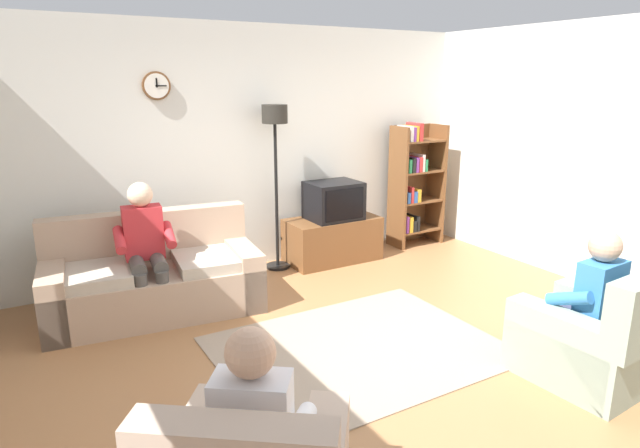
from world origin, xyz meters
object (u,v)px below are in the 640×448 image
person_on_couch (145,244)px  bookshelf (413,183)px  tv (334,201)px  person_in_left_armchair (258,424)px  couch (154,280)px  tv_stand (332,239)px  floor_lamp (275,142)px  armchair_near_bookshelf (592,342)px  person_in_right_armchair (586,297)px

person_on_couch → bookshelf: bearing=9.7°
tv → person_in_left_armchair: (-2.42, -3.28, -0.14)m
couch → tv: 2.28m
person_in_left_armchair → couch: bearing=85.7°
tv_stand → person_in_left_armchair: size_ratio=0.98×
tv_stand → floor_lamp: bearing=171.7°
tv → bookshelf: 1.27m
person_in_left_armchair → tv: bearing=53.6°
bookshelf → armchair_near_bookshelf: (-1.03, -3.28, -0.53)m
tv_stand → person_in_left_armchair: 4.11m
armchair_near_bookshelf → bookshelf: bearing=72.5°
bookshelf → person_in_left_armchair: bookshelf is taller
couch → armchair_near_bookshelf: same height
couch → person_in_right_armchair: bearing=-48.0°
tv_stand → armchair_near_bookshelf: 3.22m
couch → armchair_near_bookshelf: bearing=-48.9°
tv_stand → floor_lamp: 1.37m
bookshelf → person_in_left_armchair: bearing=-137.5°
couch → person_in_left_armchair: 2.90m
bookshelf → person_in_right_armchair: 3.37m
tv_stand → bookshelf: (1.26, 0.07, 0.56)m
floor_lamp → person_in_right_armchair: bearing=-74.4°
bookshelf → armchair_near_bookshelf: 3.48m
couch → floor_lamp: size_ratio=1.07×
armchair_near_bookshelf → person_in_left_armchair: (-2.65, -0.09, 0.32)m
tv_stand → person_in_right_armchair: bearing=-85.9°
bookshelf → person_on_couch: bearing=-170.3°
person_in_right_armchair → person_in_left_armchair: bearing=-176.1°
tv → armchair_near_bookshelf: 3.23m
tv_stand → bookshelf: bearing=3.2°
armchair_near_bookshelf → person_in_right_armchair: person_in_right_armchair is taller
tv → floor_lamp: floor_lamp is taller
tv_stand → armchair_near_bookshelf: size_ratio=1.18×
tv → person_on_couch: bearing=-167.4°
couch → floor_lamp: bearing=18.9°
tv_stand → person_in_right_armchair: 3.15m
tv → person_in_right_armchair: (0.22, -3.10, -0.14)m
couch → person_on_couch: bearing=-122.3°
couch → tv: (2.21, 0.40, 0.43)m
armchair_near_bookshelf → person_in_left_armchair: 2.67m
person_on_couch → person_in_right_armchair: bearing=-46.0°
bookshelf → person_in_right_armchair: (-1.04, -3.19, -0.21)m
person_on_couch → floor_lamp: bearing=21.6°
tv → person_in_left_armchair: size_ratio=0.54×
person_on_couch → person_in_left_armchair: (-0.15, -2.77, -0.09)m
bookshelf → armchair_near_bookshelf: size_ratio=1.70×
couch → person_on_couch: 0.41m
couch → person_in_left_armchair: person_in_left_armchair is taller
tv_stand → person_on_couch: (-2.28, -0.53, 0.44)m
tv_stand → tv: bearing=-90.0°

